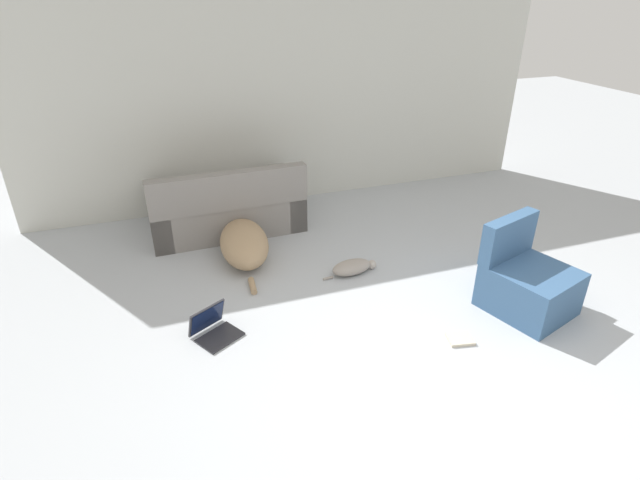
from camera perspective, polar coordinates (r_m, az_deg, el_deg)
ground_plane at (r=3.79m, az=13.98°, el=-15.77°), size 20.00×20.00×0.00m
wall_back at (r=6.27m, az=-3.17°, el=15.85°), size 6.50×0.06×2.55m
couch at (r=5.76m, az=-10.71°, el=3.61°), size 1.70×0.95×0.80m
dog at (r=5.18m, az=-8.75°, el=-0.05°), size 0.56×1.39×0.36m
cat at (r=4.87m, az=3.76°, el=-3.11°), size 0.58×0.24×0.14m
laptop_open at (r=4.16m, az=-12.22°, el=-9.57°), size 0.44×0.43×0.25m
book_cream at (r=4.20m, az=15.70°, el=-10.83°), size 0.23×0.20×0.02m
side_chair at (r=4.63m, az=22.50°, el=-4.44°), size 0.79×0.83×0.78m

